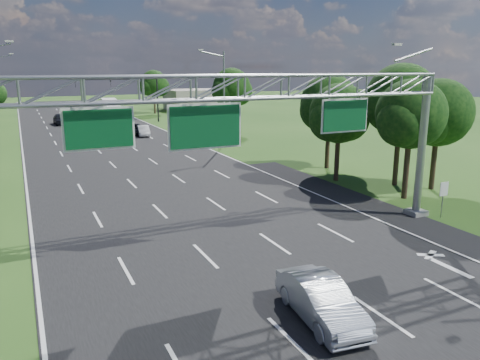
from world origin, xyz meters
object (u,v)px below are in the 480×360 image
sign_gantry (243,101)px  silver_sedan (321,300)px  regulatory_sign (444,192)px  traffic_signal (134,89)px  box_truck (110,109)px

sign_gantry → silver_sedan: 9.55m
regulatory_sign → silver_sedan: (-12.62, -6.25, -0.79)m
regulatory_sign → silver_sedan: size_ratio=0.48×
sign_gantry → regulatory_sign: bearing=-4.8°
regulatory_sign → traffic_signal: (-4.92, 54.02, 3.66)m
regulatory_sign → box_truck: bearing=96.3°
regulatory_sign → sign_gantry: bearing=175.2°
sign_gantry → silver_sedan: bearing=-94.3°
sign_gantry → silver_sedan: (-0.55, -7.27, -6.17)m
sign_gantry → regulatory_sign: sign_gantry is taller
sign_gantry → silver_sedan: size_ratio=5.38×
traffic_signal → silver_sedan: size_ratio=2.79×
regulatory_sign → box_truck: (-7.04, 63.46, -0.03)m
traffic_signal → box_truck: 10.35m
sign_gantry → regulatory_sign: size_ratio=11.19×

